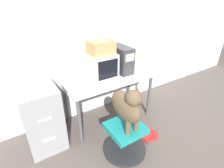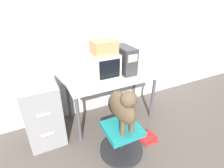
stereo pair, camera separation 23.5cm
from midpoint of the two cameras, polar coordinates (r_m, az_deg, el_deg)
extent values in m
plane|color=#564C47|center=(2.86, 5.05, -14.59)|extent=(12.00, 12.00, 0.00)
cube|color=silver|center=(2.82, -1.54, 15.09)|extent=(8.00, 0.05, 2.60)
cube|color=beige|center=(2.66, 2.14, 2.00)|extent=(1.35, 0.66, 0.03)
cylinder|color=#4C4C51|center=(2.45, -8.14, -11.66)|extent=(0.05, 0.05, 0.75)
cylinder|color=#4C4C51|center=(2.98, 15.31, -4.64)|extent=(0.05, 0.05, 0.75)
cylinder|color=#4C4C51|center=(2.89, -11.70, -5.17)|extent=(0.05, 0.05, 0.75)
cylinder|color=#4C4C51|center=(3.35, 9.26, -0.10)|extent=(0.05, 0.05, 0.75)
cube|color=beige|center=(2.63, -0.05, 6.29)|extent=(0.39, 0.39, 0.36)
cube|color=black|center=(2.47, 2.02, 4.73)|extent=(0.32, 0.01, 0.28)
cube|color=#333338|center=(2.78, 6.65, 7.89)|extent=(0.21, 0.44, 0.41)
cube|color=#9E998E|center=(2.57, 9.45, 8.23)|extent=(0.16, 0.01, 0.11)
cube|color=silver|center=(2.43, 2.41, 0.01)|extent=(0.46, 0.16, 0.02)
cube|color=silver|center=(2.42, 2.41, 0.30)|extent=(0.43, 0.13, 0.00)
ellipsoid|color=silver|center=(2.58, 8.06, 1.57)|extent=(0.07, 0.04, 0.03)
cylinder|color=#262628|center=(2.55, 5.88, -20.59)|extent=(0.58, 0.58, 0.04)
cylinder|color=#262628|center=(2.42, 6.09, -17.82)|extent=(0.05, 0.05, 0.31)
cube|color=teal|center=(2.29, 6.34, -14.47)|extent=(0.44, 0.43, 0.07)
ellipsoid|color=brown|center=(2.10, 6.53, -7.62)|extent=(0.22, 0.52, 0.36)
cylinder|color=brown|center=(2.10, 6.90, -14.29)|extent=(0.06, 0.06, 0.20)
cylinder|color=brown|center=(2.15, 9.71, -13.24)|extent=(0.06, 0.06, 0.20)
sphere|color=brown|center=(1.90, 9.11, -5.10)|extent=(0.19, 0.19, 0.19)
cone|color=#3E3123|center=(1.85, 10.55, -6.74)|extent=(0.08, 0.09, 0.08)
cone|color=brown|center=(1.83, 7.79, -3.27)|extent=(0.07, 0.07, 0.08)
cone|color=brown|center=(1.89, 10.43, -2.53)|extent=(0.07, 0.07, 0.08)
torus|color=orange|center=(1.95, 8.56, -6.51)|extent=(0.14, 0.14, 0.02)
cube|color=gray|center=(2.56, -19.11, -9.08)|extent=(0.46, 0.52, 0.90)
cube|color=beige|center=(2.25, -18.67, -9.64)|extent=(0.16, 0.01, 0.02)
cube|color=beige|center=(2.45, -17.53, -15.53)|extent=(0.16, 0.01, 0.02)
cube|color=#A87F51|center=(2.55, -0.05, 12.02)|extent=(0.35, 0.29, 0.19)
cube|color=beige|center=(2.52, -0.05, 14.13)|extent=(0.04, 0.29, 0.00)
cube|color=red|center=(2.76, 14.50, -17.13)|extent=(0.25, 0.22, 0.02)
cube|color=red|center=(2.74, 13.79, -16.77)|extent=(0.29, 0.24, 0.02)
cube|color=red|center=(2.73, 13.98, -16.44)|extent=(0.27, 0.20, 0.02)
camera|label=1|loc=(0.12, -87.14, 1.51)|focal=28.00mm
camera|label=2|loc=(0.12, 92.86, -1.51)|focal=28.00mm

